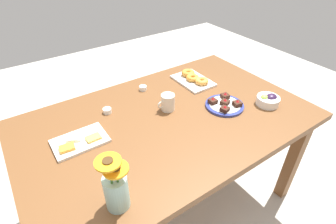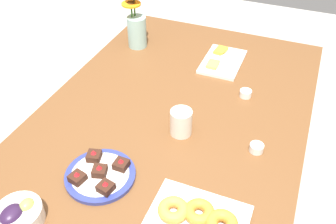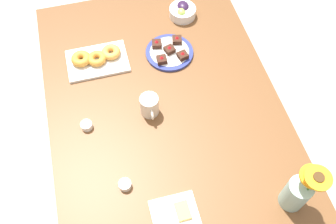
{
  "view_description": "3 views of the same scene",
  "coord_description": "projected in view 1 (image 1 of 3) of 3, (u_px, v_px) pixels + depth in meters",
  "views": [
    {
      "loc": [
        0.66,
        0.96,
        1.62
      ],
      "look_at": [
        0.0,
        0.0,
        0.78
      ],
      "focal_mm": 28.0,
      "sensor_mm": 36.0,
      "label": 1
    },
    {
      "loc": [
        -0.99,
        -0.4,
        1.66
      ],
      "look_at": [
        0.0,
        0.0,
        0.78
      ],
      "focal_mm": 40.0,
      "sensor_mm": 36.0,
      "label": 2
    },
    {
      "loc": [
        0.79,
        -0.21,
        2.11
      ],
      "look_at": [
        0.0,
        0.0,
        0.78
      ],
      "focal_mm": 40.0,
      "sensor_mm": 36.0,
      "label": 3
    }
  ],
  "objects": [
    {
      "name": "jam_cup_honey",
      "position": [
        143.0,
        88.0,
        1.69
      ],
      "size": [
        0.05,
        0.05,
        0.03
      ],
      "color": "white",
      "rests_on": "dining_table"
    },
    {
      "name": "flower_vase",
      "position": [
        116.0,
        189.0,
        0.95
      ],
      "size": [
        0.11,
        0.11,
        0.26
      ],
      "color": "#99C1B7",
      "rests_on": "dining_table"
    },
    {
      "name": "jam_cup_berry",
      "position": [
        107.0,
        111.0,
        1.49
      ],
      "size": [
        0.05,
        0.05,
        0.03
      ],
      "color": "white",
      "rests_on": "dining_table"
    },
    {
      "name": "dining_table",
      "position": [
        168.0,
        130.0,
        1.51
      ],
      "size": [
        1.6,
        1.0,
        0.74
      ],
      "color": "brown",
      "rests_on": "ground_plane"
    },
    {
      "name": "croissant_platter",
      "position": [
        193.0,
        79.0,
        1.78
      ],
      "size": [
        0.19,
        0.28,
        0.05
      ],
      "color": "white",
      "rests_on": "dining_table"
    },
    {
      "name": "coffee_mug",
      "position": [
        168.0,
        102.0,
        1.5
      ],
      "size": [
        0.11,
        0.08,
        0.1
      ],
      "color": "silver",
      "rests_on": "dining_table"
    },
    {
      "name": "dessert_plate",
      "position": [
        225.0,
        105.0,
        1.54
      ],
      "size": [
        0.23,
        0.23,
        0.05
      ],
      "color": "navy",
      "rests_on": "dining_table"
    },
    {
      "name": "ground_plane",
      "position": [
        168.0,
        199.0,
        1.89
      ],
      "size": [
        6.0,
        6.0,
        0.0
      ],
      "primitive_type": "plane",
      "color": "#B7B2A8"
    },
    {
      "name": "cheese_platter",
      "position": [
        79.0,
        141.0,
        1.29
      ],
      "size": [
        0.26,
        0.17,
        0.03
      ],
      "color": "white",
      "rests_on": "dining_table"
    },
    {
      "name": "grape_bowl",
      "position": [
        268.0,
        100.0,
        1.55
      ],
      "size": [
        0.13,
        0.13,
        0.07
      ],
      "color": "white",
      "rests_on": "dining_table"
    }
  ]
}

